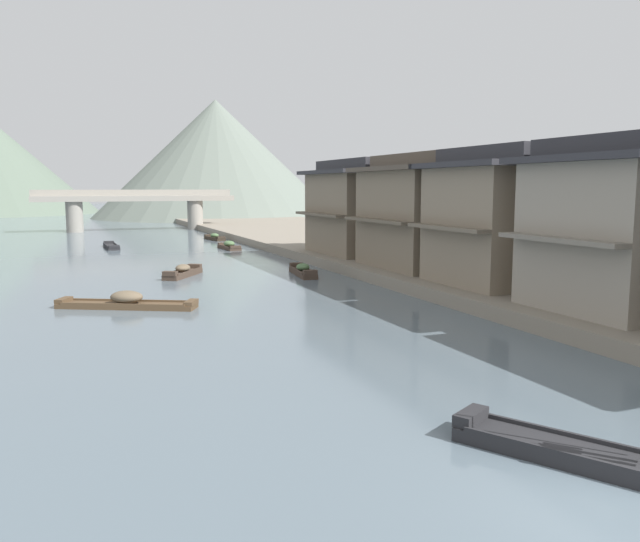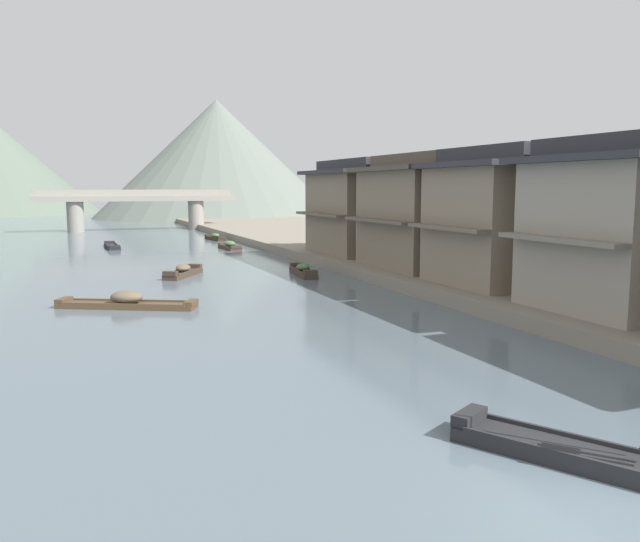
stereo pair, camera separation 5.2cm
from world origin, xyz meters
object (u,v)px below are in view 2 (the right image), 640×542
Objects in this scene: boat_moored_second at (183,272)px; boat_foreground_poled at (571,453)px; boat_moored_third at (112,246)px; house_waterfront_narrow at (427,212)px; boat_midriver_drifting at (230,246)px; boat_moored_far at (303,271)px; house_waterfront_far at (359,208)px; stone_bridge at (137,205)px; boat_moored_nearest at (127,302)px; house_waterfront_second at (621,226)px; house_waterfront_tall at (502,217)px; boat_midriver_upstream at (215,237)px.

boat_foreground_poled is at bearing -85.20° from boat_moored_second.
boat_moored_third is (-4.75, 46.26, -0.03)m from boat_foreground_poled.
boat_foreground_poled is 24.29m from house_waterfront_narrow.
boat_moored_second reaches higher than boat_midriver_drifting.
boat_moored_far is at bearing -89.59° from boat_midriver_drifting.
house_waterfront_far is 38.75m from stone_bridge.
boat_moored_third is 1.31× the size of boat_midriver_drifting.
boat_moored_far is at bearing -67.33° from boat_moored_third.
house_waterfront_second is at bearing -32.57° from boat_moored_nearest.
house_waterfront_tall is 53.17m from stone_bridge.
stone_bridge reaches higher than boat_midriver_drifting.
boat_moored_nearest is at bearing 168.10° from house_waterfront_tall.
stone_bridge is at bearing 101.29° from house_waterfront_tall.
boat_moored_far is (8.85, -21.19, 0.11)m from boat_moored_third.
house_waterfront_tall reaches higher than boat_moored_third.
boat_moored_third is 1.19× the size of boat_moored_far.
boat_midriver_upstream is 0.58× the size of house_waterfront_second.
boat_midriver_upstream is 0.49× the size of house_waterfront_narrow.
boat_foreground_poled is at bearing -108.26° from house_waterfront_far.
boat_foreground_poled is 31.70m from house_waterfront_far.
stone_bridge is (-0.44, 67.27, 2.81)m from boat_foreground_poled.
boat_foreground_poled is at bearing -84.13° from boat_moored_third.
house_waterfront_narrow is at bearing -58.65° from boat_moored_third.
boat_moored_third is 21.63m from stone_bridge.
boat_moored_far is at bearing 108.95° from house_waterfront_second.
boat_moored_second is 17.47m from house_waterfront_tall.
boat_midriver_upstream is 30.01m from house_waterfront_narrow.
stone_bridge reaches higher than boat_moored_nearest.
house_waterfront_second is at bearing -91.07° from house_waterfront_tall.
boat_moored_second is at bearing -82.63° from boat_moored_third.
house_waterfront_second is 59.82m from stone_bridge.
boat_moored_nearest reaches higher than boat_moored_second.
house_waterfront_far reaches higher than boat_midriver_drifting.
boat_moored_third is 22.97m from boat_moored_far.
house_waterfront_far is at bearing 91.96° from house_waterfront_narrow.
house_waterfront_narrow reaches higher than boat_foreground_poled.
house_waterfront_second is at bearing -71.05° from boat_moored_far.
house_waterfront_far is at bearing -48.16° from boat_moored_third.
stone_bridge is at bearing 99.82° from boat_midriver_drifting.
boat_foreground_poled is 1.09× the size of boat_moored_far.
stone_bridge reaches higher than boat_moored_far.
boat_moored_second is 0.46× the size of house_waterfront_narrow.
boat_foreground_poled is at bearing -89.63° from stone_bridge.
boat_moored_third is 40.78m from house_waterfront_second.
boat_moored_nearest is at bearing -168.57° from house_waterfront_narrow.
boat_midriver_upstream is at bearing 100.12° from house_waterfront_narrow.
boat_moored_nearest is at bearing -147.27° from boat_moored_far.
boat_midriver_upstream is 0.46× the size of house_waterfront_far.
house_waterfront_narrow is 8.13m from house_waterfront_far.
house_waterfront_second is (4.94, -42.82, 3.38)m from boat_midriver_upstream.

